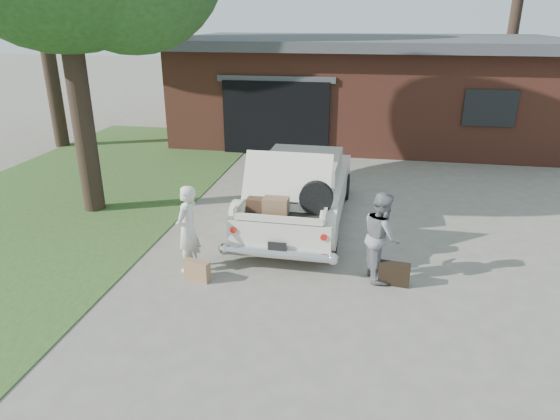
# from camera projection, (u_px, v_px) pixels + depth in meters

# --- Properties ---
(ground) EXTENTS (90.00, 90.00, 0.00)m
(ground) POSITION_uv_depth(u_px,v_px,m) (273.00, 290.00, 7.72)
(ground) COLOR gray
(ground) RESTS_ON ground
(grass_strip) EXTENTS (6.00, 16.00, 0.02)m
(grass_strip) POSITION_uv_depth(u_px,v_px,m) (63.00, 201.00, 11.40)
(grass_strip) COLOR #2D4C1E
(grass_strip) RESTS_ON ground
(house) EXTENTS (12.80, 7.80, 3.30)m
(house) POSITION_uv_depth(u_px,v_px,m) (364.00, 86.00, 17.46)
(house) COLOR brown
(house) RESTS_ON ground
(sedan) EXTENTS (1.88, 4.66, 1.78)m
(sedan) POSITION_uv_depth(u_px,v_px,m) (300.00, 190.00, 10.04)
(sedan) COLOR beige
(sedan) RESTS_ON ground
(woman_left) EXTENTS (0.42, 0.58, 1.46)m
(woman_left) POSITION_uv_depth(u_px,v_px,m) (188.00, 229.00, 8.11)
(woman_left) COLOR silver
(woman_left) RESTS_ON ground
(woman_right) EXTENTS (0.70, 0.81, 1.45)m
(woman_right) POSITION_uv_depth(u_px,v_px,m) (381.00, 236.00, 7.85)
(woman_right) COLOR gray
(woman_right) RESTS_ON ground
(suitcase_left) EXTENTS (0.45, 0.24, 0.33)m
(suitcase_left) POSITION_uv_depth(u_px,v_px,m) (197.00, 271.00, 7.96)
(suitcase_left) COLOR #9F7450
(suitcase_left) RESTS_ON ground
(suitcase_right) EXTENTS (0.50, 0.21, 0.37)m
(suitcase_right) POSITION_uv_depth(u_px,v_px,m) (394.00, 274.00, 7.82)
(suitcase_right) COLOR black
(suitcase_right) RESTS_ON ground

